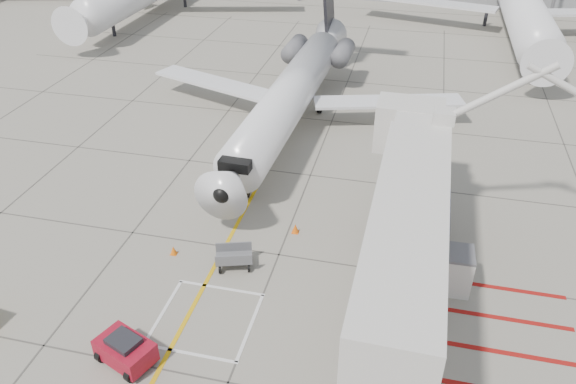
% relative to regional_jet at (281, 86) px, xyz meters
% --- Properties ---
extents(ground_plane, '(260.00, 260.00, 0.00)m').
position_rel_regional_jet_xyz_m(ground_plane, '(2.84, -16.00, -4.05)').
color(ground_plane, gray).
rests_on(ground_plane, ground).
extents(regional_jet, '(25.59, 31.76, 8.10)m').
position_rel_regional_jet_xyz_m(regional_jet, '(0.00, 0.00, 0.00)').
color(regional_jet, silver).
rests_on(regional_jet, ground_plane).
extents(jet_bridge, '(9.70, 19.89, 7.89)m').
position_rel_regional_jet_xyz_m(jet_bridge, '(8.83, -15.01, -0.11)').
color(jet_bridge, silver).
rests_on(jet_bridge, ground_plane).
extents(pushback_tug, '(2.63, 2.15, 1.32)m').
position_rel_regional_jet_xyz_m(pushback_tug, '(-1.42, -19.92, -3.39)').
color(pushback_tug, maroon).
rests_on(pushback_tug, ground_plane).
extents(baggage_cart, '(2.02, 1.60, 1.11)m').
position_rel_regional_jet_xyz_m(baggage_cart, '(0.95, -13.36, -3.49)').
color(baggage_cart, '#5A5B5F').
rests_on(baggage_cart, ground_plane).
extents(ground_power_unit, '(2.66, 1.59, 2.07)m').
position_rel_regional_jet_xyz_m(ground_power_unit, '(10.66, -12.47, -3.01)').
color(ground_power_unit, silver).
rests_on(ground_power_unit, ground_plane).
extents(cone_nose, '(0.34, 0.34, 0.47)m').
position_rel_regional_jet_xyz_m(cone_nose, '(-2.32, -13.15, -3.81)').
color(cone_nose, orange).
rests_on(cone_nose, ground_plane).
extents(cone_side, '(0.37, 0.37, 0.52)m').
position_rel_regional_jet_xyz_m(cone_side, '(3.23, -9.97, -3.79)').
color(cone_side, '#F05F0C').
rests_on(cone_side, ground_plane).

